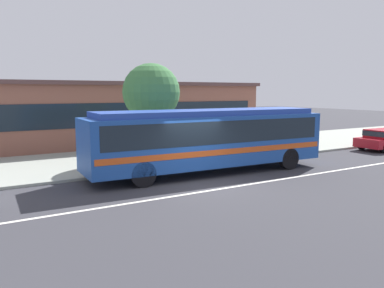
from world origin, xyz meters
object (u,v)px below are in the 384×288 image
(transit_bus, at_px, (209,136))
(bus_stop_sign, at_px, (263,127))
(pedestrian_walking_along_curb, at_px, (235,140))
(street_tree_near_stop, at_px, (151,93))
(pedestrian_waiting_near_sign, at_px, (190,141))

(transit_bus, bearing_deg, bus_stop_sign, 22.40)
(pedestrian_walking_along_curb, bearing_deg, transit_bus, -146.04)
(transit_bus, bearing_deg, street_tree_near_stop, 108.61)
(pedestrian_waiting_near_sign, height_order, bus_stop_sign, bus_stop_sign)
(transit_bus, xyz_separation_m, bus_stop_sign, (4.92, 2.03, 0.04))
(pedestrian_walking_along_curb, bearing_deg, bus_stop_sign, -0.89)
(transit_bus, distance_m, bus_stop_sign, 5.32)
(bus_stop_sign, bearing_deg, transit_bus, -157.60)
(pedestrian_waiting_near_sign, bearing_deg, street_tree_near_stop, 146.99)
(transit_bus, bearing_deg, pedestrian_waiting_near_sign, 79.34)
(bus_stop_sign, bearing_deg, street_tree_near_stop, 166.83)
(bus_stop_sign, xyz_separation_m, street_tree_near_stop, (-6.08, 1.42, 1.87))
(pedestrian_walking_along_curb, relative_size, bus_stop_sign, 0.67)
(pedestrian_waiting_near_sign, relative_size, bus_stop_sign, 0.71)
(pedestrian_walking_along_curb, distance_m, bus_stop_sign, 1.96)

